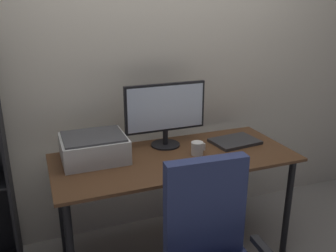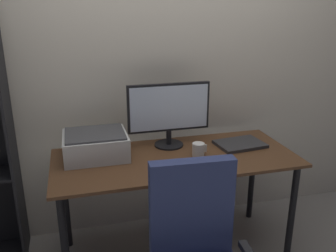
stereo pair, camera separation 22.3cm
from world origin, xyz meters
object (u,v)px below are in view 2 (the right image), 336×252
(mouse, at_px, (225,162))
(laptop, at_px, (240,144))
(coffee_mug, at_px, (198,150))
(monitor, at_px, (169,111))
(keyboard, at_px, (189,167))
(printer, at_px, (96,145))
(desk, at_px, (175,169))

(mouse, xyz_separation_m, laptop, (0.23, 0.26, -0.01))
(mouse, xyz_separation_m, coffee_mug, (-0.11, 0.17, 0.03))
(coffee_mug, distance_m, laptop, 0.36)
(monitor, bearing_deg, keyboard, -87.26)
(mouse, bearing_deg, laptop, 43.72)
(coffee_mug, bearing_deg, printer, 165.58)
(coffee_mug, xyz_separation_m, laptop, (0.34, 0.09, -0.03))
(keyboard, bearing_deg, mouse, -0.55)
(monitor, bearing_deg, printer, -173.44)
(desk, distance_m, mouse, 0.34)
(coffee_mug, height_order, printer, printer)
(laptop, bearing_deg, keyboard, -155.97)
(monitor, height_order, keyboard, monitor)
(keyboard, relative_size, mouse, 3.02)
(mouse, height_order, printer, printer)
(mouse, height_order, coffee_mug, coffee_mug)
(monitor, xyz_separation_m, coffee_mug, (0.14, -0.22, -0.21))
(keyboard, height_order, laptop, laptop)
(keyboard, height_order, coffee_mug, coffee_mug)
(mouse, bearing_deg, keyboard, 175.46)
(desk, height_order, printer, printer)
(desk, height_order, monitor, monitor)
(printer, bearing_deg, desk, -15.67)
(desk, bearing_deg, laptop, 7.95)
(monitor, height_order, printer, monitor)
(desk, xyz_separation_m, laptop, (0.49, 0.07, 0.10))
(keyboard, distance_m, laptop, 0.53)
(desk, bearing_deg, keyboard, -81.74)
(coffee_mug, relative_size, printer, 0.24)
(monitor, xyz_separation_m, printer, (-0.50, -0.06, -0.17))
(printer, bearing_deg, coffee_mug, -14.42)
(desk, relative_size, printer, 3.90)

